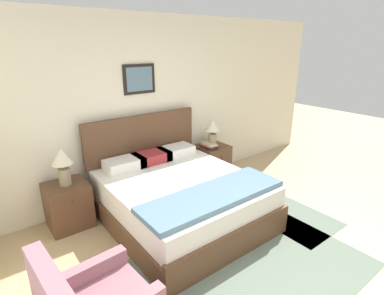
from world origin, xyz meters
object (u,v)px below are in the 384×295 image
table_lamp_by_door (213,129)px  bed (180,197)px  table_lamp_near_window (63,161)px  nightstand_by_door (212,162)px  nightstand_near_window (68,205)px

table_lamp_by_door → bed: bearing=-148.5°
table_lamp_near_window → nightstand_by_door: bearing=0.4°
nightstand_by_door → table_lamp_by_door: size_ratio=1.23×
nightstand_by_door → nightstand_near_window: bearing=180.0°
bed → table_lamp_near_window: size_ratio=4.22×
bed → table_lamp_near_window: bed is taller
table_lamp_near_window → nightstand_near_window: bearing=113.7°
nightstand_near_window → table_lamp_near_window: bearing=-66.3°
nightstand_by_door → table_lamp_by_door: 0.59m
nightstand_near_window → table_lamp_by_door: table_lamp_by_door is taller
bed → table_lamp_by_door: bed is taller
bed → table_lamp_by_door: bearing=31.5°
bed → nightstand_by_door: 1.40m
bed → nightstand_by_door: bearing=31.8°
nightstand_near_window → table_lamp_near_window: size_ratio=1.23×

